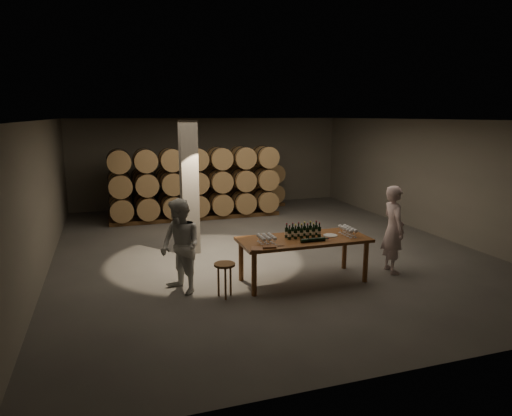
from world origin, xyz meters
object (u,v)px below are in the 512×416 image
object	(u,v)px
notebook_near	(269,246)
person_man	(393,229)
tasting_table	(303,243)
bottle_cluster	(303,232)
plate	(330,235)
stool	(225,270)
person_woman	(181,247)

from	to	relation	value
notebook_near	person_man	bearing A→B (deg)	15.29
tasting_table	bottle_cluster	distance (m)	0.22
notebook_near	plate	bearing A→B (deg)	23.69
stool	person_woman	distance (m)	0.94
tasting_table	notebook_near	xyz separation A→B (m)	(-0.88, -0.38, 0.12)
stool	person_woman	bearing A→B (deg)	146.07
plate	person_man	world-z (taller)	person_man
plate	person_woman	world-z (taller)	person_woman
stool	person_man	distance (m)	3.78
tasting_table	bottle_cluster	world-z (taller)	bottle_cluster
tasting_table	plate	distance (m)	0.60
bottle_cluster	person_man	bearing A→B (deg)	-4.42
plate	stool	size ratio (longest dim) A/B	0.44
bottle_cluster	notebook_near	xyz separation A→B (m)	(-0.89, -0.46, -0.09)
tasting_table	person_woman	size ratio (longest dim) A/B	1.44
notebook_near	tasting_table	bearing A→B (deg)	32.90
person_man	person_woman	bearing A→B (deg)	95.36
bottle_cluster	plate	size ratio (longest dim) A/B	2.54
plate	notebook_near	size ratio (longest dim) A/B	1.16
plate	notebook_near	world-z (taller)	notebook_near
tasting_table	stool	xyz separation A→B (m)	(-1.71, -0.32, -0.26)
bottle_cluster	person_man	distance (m)	2.03
notebook_near	stool	size ratio (longest dim) A/B	0.38
plate	person_woman	bearing A→B (deg)	176.74
tasting_table	notebook_near	world-z (taller)	notebook_near
notebook_near	person_man	distance (m)	2.93
plate	person_man	size ratio (longest dim) A/B	0.15
tasting_table	person_woman	world-z (taller)	person_woman
person_man	stool	bearing A→B (deg)	102.16
notebook_near	stool	bearing A→B (deg)	-174.94
person_man	person_woman	xyz separation A→B (m)	(-4.47, 0.25, -0.04)
bottle_cluster	notebook_near	size ratio (longest dim) A/B	2.96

